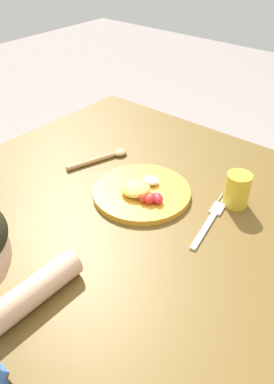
{
  "coord_description": "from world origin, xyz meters",
  "views": [
    {
      "loc": [
        0.56,
        -0.63,
        1.38
      ],
      "look_at": [
        0.02,
        0.02,
        0.77
      ],
      "focal_mm": 36.85,
      "sensor_mm": 36.0,
      "label": 1
    }
  ],
  "objects_px": {
    "plate": "(142,192)",
    "spoon": "(104,157)",
    "drinking_cup": "(237,190)",
    "fork": "(211,220)"
  },
  "relations": [
    {
      "from": "plate",
      "to": "spoon",
      "type": "relative_size",
      "value": 1.31
    },
    {
      "from": "drinking_cup",
      "to": "spoon",
      "type": "bearing_deg",
      "value": -172.23
    },
    {
      "from": "plate",
      "to": "drinking_cup",
      "type": "distance_m",
      "value": 0.25
    },
    {
      "from": "fork",
      "to": "drinking_cup",
      "type": "bearing_deg",
      "value": -19.22
    },
    {
      "from": "plate",
      "to": "fork",
      "type": "relative_size",
      "value": 1.1
    },
    {
      "from": "plate",
      "to": "fork",
      "type": "xyz_separation_m",
      "value": [
        0.2,
        0.03,
        -0.01
      ]
    },
    {
      "from": "spoon",
      "to": "drinking_cup",
      "type": "height_order",
      "value": "drinking_cup"
    },
    {
      "from": "fork",
      "to": "plate",
      "type": "bearing_deg",
      "value": 87.18
    },
    {
      "from": "fork",
      "to": "spoon",
      "type": "relative_size",
      "value": 1.19
    },
    {
      "from": "fork",
      "to": "spoon",
      "type": "height_order",
      "value": "spoon"
    }
  ]
}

